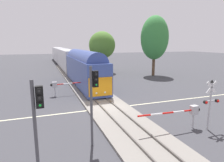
{
  "coord_description": "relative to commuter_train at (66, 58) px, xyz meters",
  "views": [
    {
      "loc": [
        -6.09,
        -17.93,
        6.5
      ],
      "look_at": [
        1.83,
        3.85,
        2.0
      ],
      "focal_mm": 31.26,
      "sensor_mm": 36.0,
      "label": 1
    }
  ],
  "objects": [
    {
      "name": "railway_track",
      "position": [
        -0.0,
        -32.8,
        -2.64
      ],
      "size": [
        4.4,
        80.0,
        0.32
      ],
      "color": "gray",
      "rests_on": "ground"
    },
    {
      "name": "crossing_signal_mast",
      "position": [
        5.53,
        -40.16,
        -0.35
      ],
      "size": [
        1.36,
        0.44,
        3.9
      ],
      "color": "#B2B2B7",
      "rests_on": "ground"
    },
    {
      "name": "commuter_train",
      "position": [
        0.0,
        0.0,
        0.0
      ],
      "size": [
        3.04,
        64.52,
        5.16
      ],
      "color": "#384C93",
      "rests_on": "railway_track"
    },
    {
      "name": "road_centre_stripe",
      "position": [
        -0.0,
        -32.8,
        -2.73
      ],
      "size": [
        44.0,
        0.2,
        0.01
      ],
      "color": "beige",
      "rests_on": "ground"
    },
    {
      "name": "crossing_gate_far",
      "position": [
        -4.04,
        -26.15,
        -1.33
      ],
      "size": [
        6.02,
        0.4,
        1.8
      ],
      "color": "#B7B7BC",
      "rests_on": "ground"
    },
    {
      "name": "maple_right_background",
      "position": [
        15.43,
        -16.32,
        4.82
      ],
      "size": [
        5.5,
        5.5,
        11.89
      ],
      "color": "brown",
      "rests_on": "ground"
    },
    {
      "name": "ground_plane",
      "position": [
        -0.0,
        -32.8,
        -2.73
      ],
      "size": [
        220.0,
        220.0,
        0.0
      ],
      "primitive_type": "plane",
      "color": "#3D3D42"
    },
    {
      "name": "crossing_gate_near",
      "position": [
        4.18,
        -39.44,
        -1.33
      ],
      "size": [
        5.39,
        0.4,
        1.8
      ],
      "color": "#B7B7BC",
      "rests_on": "ground"
    },
    {
      "name": "traffic_signal_near_left",
      "position": [
        -6.4,
        -41.8,
        0.59
      ],
      "size": [
        0.53,
        0.38,
        4.95
      ],
      "color": "#4C4C51",
      "rests_on": "ground"
    },
    {
      "name": "elm_centre_background",
      "position": [
        6.83,
        -8.7,
        3.34
      ],
      "size": [
        5.82,
        5.82,
        9.09
      ],
      "color": "#4C3828",
      "rests_on": "ground"
    },
    {
      "name": "traffic_signal_median",
      "position": [
        -3.19,
        -39.4,
        0.73
      ],
      "size": [
        0.53,
        0.38,
        5.15
      ],
      "color": "#4C4C51",
      "rests_on": "ground"
    }
  ]
}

